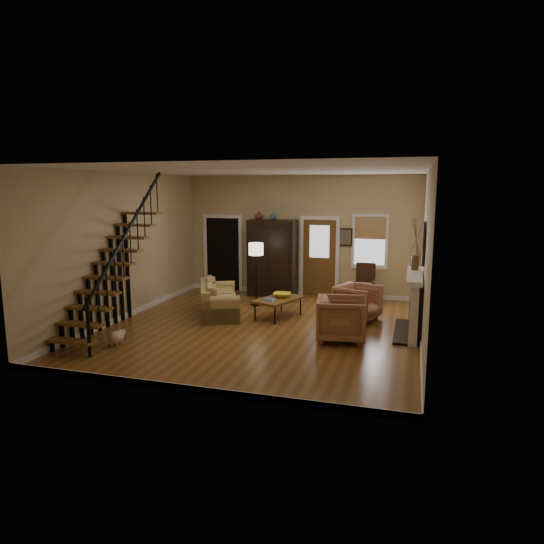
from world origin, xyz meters
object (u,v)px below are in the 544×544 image
(sofa, at_px, (219,299))
(armchair_right, at_px, (358,303))
(floor_lamp, at_px, (256,274))
(side_chair, at_px, (365,284))
(armoire, at_px, (272,258))
(coffee_table, at_px, (278,308))
(armchair_left, at_px, (341,319))

(sofa, xyz_separation_m, armchair_right, (3.19, 0.43, 0.04))
(armchair_right, relative_size, floor_lamp, 0.56)
(sofa, xyz_separation_m, side_chair, (3.16, 2.17, 0.15))
(armoire, distance_m, coffee_table, 2.52)
(armoire, relative_size, armchair_left, 2.23)
(armchair_left, bearing_deg, floor_lamp, 38.57)
(side_chair, bearing_deg, armchair_right, -89.13)
(armchair_left, xyz_separation_m, side_chair, (0.11, 3.33, 0.08))
(floor_lamp, bearing_deg, sofa, -115.98)
(coffee_table, xyz_separation_m, armchair_right, (1.77, 0.31, 0.18))
(armchair_left, xyz_separation_m, floor_lamp, (-2.50, 2.28, 0.37))
(armoire, distance_m, armchair_right, 3.29)
(side_chair, bearing_deg, coffee_table, -130.54)
(side_chair, bearing_deg, armoire, 175.52)
(armchair_right, bearing_deg, side_chair, 19.67)
(armchair_left, xyz_separation_m, armchair_right, (0.14, 1.59, -0.02))
(armoire, xyz_separation_m, armchair_left, (2.44, -3.53, -0.62))
(coffee_table, bearing_deg, armchair_right, 9.82)
(armchair_left, bearing_deg, side_chair, -10.97)
(coffee_table, xyz_separation_m, floor_lamp, (-0.86, 1.00, 0.57))
(sofa, relative_size, coffee_table, 1.64)
(sofa, bearing_deg, coffee_table, -19.40)
(armchair_left, relative_size, floor_lamp, 0.59)
(armchair_right, bearing_deg, floor_lamp, 94.11)
(sofa, relative_size, floor_lamp, 1.22)
(armoire, relative_size, side_chair, 2.06)
(armchair_left, bearing_deg, armoire, 25.62)
(sofa, distance_m, side_chair, 3.84)
(armoire, height_order, armchair_right, armoire)
(armchair_left, distance_m, armchair_right, 1.60)
(armchair_right, bearing_deg, coffee_table, 118.62)
(coffee_table, bearing_deg, floor_lamp, 130.85)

